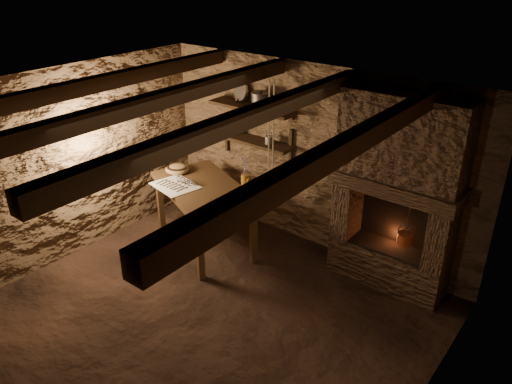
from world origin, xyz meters
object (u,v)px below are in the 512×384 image
Objects in this scene: wooden_bowl at (177,169)px; work_table at (204,214)px; stoneware_jug at (246,175)px; red_pot at (406,238)px; iron_stockpot at (261,101)px.

work_table is at bearing -11.42° from wooden_bowl.
red_pot is (1.99, 0.38, -0.36)m from stoneware_jug.
work_table is 1.64m from iron_stockpot.
wooden_bowl is at bearing -168.58° from work_table.
work_table is at bearing -112.41° from iron_stockpot.
stoneware_jug is at bearing 55.11° from work_table.
wooden_bowl is (-1.05, -0.18, -0.14)m from stoneware_jug.
iron_stockpot reaches higher than wooden_bowl.
iron_stockpot is (-0.14, 0.50, 0.81)m from stoneware_jug.
red_pot is at bearing 14.39° from stoneware_jug.
work_table is 0.74m from wooden_bowl.
iron_stockpot is (0.33, 0.79, 1.39)m from work_table.
iron_stockpot is at bearing 36.73° from wooden_bowl.
red_pot reaches higher than work_table.
iron_stockpot reaches higher than work_table.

